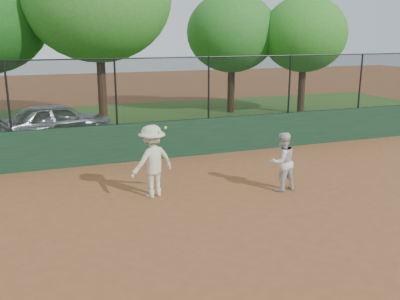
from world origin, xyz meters
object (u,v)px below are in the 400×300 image
object	(u,v)px
player_main	(152,161)
parked_car	(57,121)
tree_3	(232,33)
tree_4	(305,34)
player_second	(282,162)

from	to	relation	value
player_main	parked_car	bearing A→B (deg)	104.28
parked_car	tree_3	bearing A→B (deg)	-87.68
tree_4	player_main	bearing A→B (deg)	-137.89
player_main	tree_3	xyz separation A→B (m)	(6.81, 10.57, 3.06)
player_main	tree_3	bearing A→B (deg)	57.20
parked_car	player_second	size ratio (longest dim) A/B	2.73
tree_4	tree_3	bearing A→B (deg)	153.50
player_second	player_main	xyz separation A→B (m)	(-3.18, 0.72, 0.14)
player_second	tree_3	size ratio (longest dim) A/B	0.26
parked_car	tree_4	distance (m)	12.35
player_second	tree_3	world-z (taller)	tree_3
player_main	tree_4	distance (m)	13.75
player_main	tree_3	distance (m)	12.94
tree_3	tree_4	size ratio (longest dim) A/B	1.04
player_main	tree_4	size ratio (longest dim) A/B	0.32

